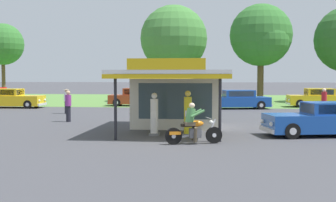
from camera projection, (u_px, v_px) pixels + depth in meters
ground_plane at (161, 142)px, 17.31m from camera, size 300.00×300.00×0.00m
grass_verge_strip at (196, 100)px, 47.08m from camera, size 120.00×24.00×0.01m
service_station_kiosk at (177, 94)px, 21.96m from camera, size 5.08×7.40×3.27m
gas_pump_nearside at (154, 116)px, 19.05m from camera, size 0.44×0.44×1.86m
gas_pump_offside at (188, 115)px, 18.89m from camera, size 0.44×0.44×1.96m
motorcycle_with_rider at (193, 127)px, 16.64m from camera, size 2.16×0.88×1.58m
featured_classic_sedan at (322, 120)px, 18.94m from camera, size 5.12×2.75×1.46m
parked_car_back_row_centre_right at (318, 98)px, 36.12m from camera, size 5.06×2.08×1.55m
parked_car_back_row_left at (11, 99)px, 35.40m from camera, size 5.20×1.99×1.53m
parked_car_back_row_far_right at (236, 100)px, 34.29m from camera, size 5.57×2.88×1.46m
parked_car_back_row_centre at (137, 98)px, 37.56m from camera, size 5.03×2.03×1.52m
bystander_strolling_foreground at (66, 101)px, 29.90m from camera, size 0.37×0.37×1.67m
bystander_standing_back_lot at (68, 105)px, 24.61m from camera, size 0.34×0.34×1.76m
bystander_admiring_sedan at (324, 101)px, 28.30m from camera, size 0.34×0.34×1.78m
tree_oak_left at (1, 45)px, 49.29m from camera, size 4.68×4.79×8.47m
tree_oak_centre at (173, 40)px, 43.79m from camera, size 6.67×6.67×9.61m
tree_oak_right at (262, 37)px, 42.31m from camera, size 6.04×6.08×9.54m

